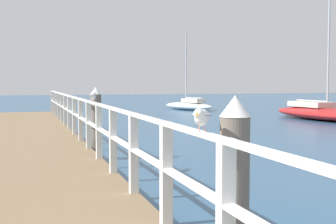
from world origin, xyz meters
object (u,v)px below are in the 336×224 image
(dock_piling_far, at_px, (96,123))
(boat_4, at_px, (322,113))
(seagull_foreground, at_px, (202,116))
(boat_0, at_px, (189,105))
(seagull_background, at_px, (93,96))
(dock_piling_near, at_px, (234,199))

(dock_piling_far, bearing_deg, boat_4, 35.53)
(dock_piling_far, distance_m, seagull_foreground, 8.80)
(seagull_foreground, relative_size, boat_0, 0.07)
(dock_piling_far, distance_m, seagull_background, 2.26)
(dock_piling_far, bearing_deg, seagull_background, -100.28)
(dock_piling_near, bearing_deg, boat_0, 71.12)
(seagull_background, bearing_deg, boat_0, 86.72)
(dock_piling_far, bearing_deg, boat_0, 64.31)
(dock_piling_far, relative_size, seagull_background, 4.27)
(dock_piling_near, distance_m, dock_piling_far, 8.61)
(dock_piling_far, height_order, seagull_background, dock_piling_far)
(dock_piling_far, xyz_separation_m, boat_4, (14.13, 10.09, -0.59))
(seagull_foreground, xyz_separation_m, boat_4, (14.51, 18.85, -1.38))
(dock_piling_far, height_order, boat_0, boat_0)
(dock_piling_near, xyz_separation_m, seagull_background, (-0.38, 6.53, 0.79))
(dock_piling_near, xyz_separation_m, dock_piling_far, (0.00, 8.61, 0.00))
(boat_4, bearing_deg, dock_piling_far, 31.99)
(dock_piling_far, distance_m, boat_0, 23.54)
(boat_4, bearing_deg, seagull_background, 36.45)
(seagull_background, relative_size, boat_0, 0.08)
(boat_4, bearing_deg, boat_0, -74.10)
(dock_piling_near, height_order, boat_0, boat_0)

